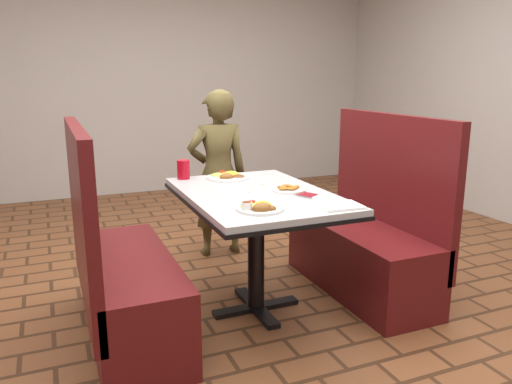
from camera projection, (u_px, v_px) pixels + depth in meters
The scene contains 14 objects.
dining_table at pixel (256, 208), 2.95m from camera, with size 0.81×1.21×0.75m.
booth_bench_left at pixel (121, 280), 2.72m from camera, with size 0.47×1.20×1.17m.
booth_bench_right at pixel (366, 243), 3.32m from camera, with size 0.47×1.20×1.17m.
diner_person at pixel (218, 174), 3.94m from camera, with size 0.48×0.31×1.32m, color brown.
near_dinner_plate at pixel (259, 205), 2.52m from camera, with size 0.24×0.24×0.07m.
far_dinner_plate at pixel (228, 175), 3.30m from camera, with size 0.28×0.28×0.07m.
plantain_plate at pixel (289, 189), 2.95m from camera, with size 0.20×0.20×0.03m.
maroon_napkin at pixel (307, 195), 2.85m from camera, with size 0.09×0.09×0.00m, color maroon.
spoon_utensil at pixel (303, 196), 2.80m from camera, with size 0.01×0.12×0.00m, color silver.
red_tumbler at pixel (183, 169), 3.28m from camera, with size 0.08×0.08×0.12m, color #AE0B19.
paper_napkin at pixel (340, 206), 2.59m from camera, with size 0.22×0.16×0.01m, color white.
knife_utensil at pixel (270, 207), 2.55m from camera, with size 0.01×0.18×0.00m, color silver.
fork_utensil at pixel (268, 206), 2.58m from camera, with size 0.01×0.13×0.00m, color silver.
lettuce_shreds at pixel (258, 189), 2.99m from camera, with size 0.28×0.32×0.00m, color #8BBC4B, non-canonical shape.
Camera 1 is at (-1.10, -2.62, 1.42)m, focal length 35.00 mm.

